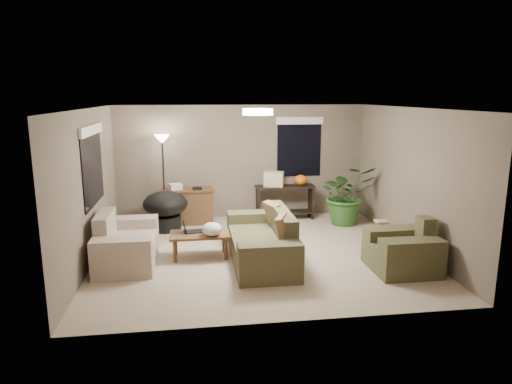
{
  "coord_description": "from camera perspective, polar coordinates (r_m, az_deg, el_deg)",
  "views": [
    {
      "loc": [
        -1.08,
        -7.51,
        2.72
      ],
      "look_at": [
        0.0,
        0.2,
        1.05
      ],
      "focal_mm": 32.0,
      "sensor_mm": 36.0,
      "label": 1
    }
  ],
  "objects": [
    {
      "name": "desk",
      "position": [
        9.88,
        -8.47,
        -1.75
      ],
      "size": [
        1.1,
        0.5,
        0.75
      ],
      "color": "brown",
      "rests_on": "ground"
    },
    {
      "name": "houseplant",
      "position": [
        9.9,
        11.22,
        -1.11
      ],
      "size": [
        1.15,
        1.28,
        1.0
      ],
      "primitive_type": "imported",
      "color": "#2D5923",
      "rests_on": "ground"
    },
    {
      "name": "ceiling_fixture",
      "position": [
        7.6,
        0.21,
        9.99
      ],
      "size": [
        0.5,
        0.5,
        0.1
      ],
      "primitive_type": "cylinder",
      "color": "white",
      "rests_on": "room_shell"
    },
    {
      "name": "papasan_chair",
      "position": [
        9.44,
        -11.25,
        -1.95
      ],
      "size": [
        1.04,
        1.04,
        0.8
      ],
      "color": "black",
      "rests_on": "ground"
    },
    {
      "name": "armchair",
      "position": [
        7.59,
        17.89,
        -7.13
      ],
      "size": [
        0.95,
        1.0,
        0.85
      ],
      "color": "#47452A",
      "rests_on": "ground"
    },
    {
      "name": "laptop",
      "position": [
        7.87,
        -8.29,
        -4.57
      ],
      "size": [
        0.38,
        0.27,
        0.24
      ],
      "color": "black",
      "rests_on": "coffee_table"
    },
    {
      "name": "floor_lamp",
      "position": [
        9.64,
        -11.61,
        5.17
      ],
      "size": [
        0.32,
        0.32,
        1.91
      ],
      "color": "black",
      "rests_on": "ground"
    },
    {
      "name": "cardboard_box",
      "position": [
        9.99,
        2.25,
        1.63
      ],
      "size": [
        0.49,
        0.42,
        0.31
      ],
      "primitive_type": "cube",
      "rotation": [
        0.0,
        0.0,
        -0.3
      ],
      "color": "beige",
      "rests_on": "console_table"
    },
    {
      "name": "pumpkin",
      "position": [
        10.12,
        5.59,
        1.5
      ],
      "size": [
        0.32,
        0.32,
        0.23
      ],
      "primitive_type": "ellipsoid",
      "rotation": [
        0.0,
        0.0,
        0.15
      ],
      "color": "orange",
      "rests_on": "console_table"
    },
    {
      "name": "main_sofa",
      "position": [
        7.64,
        0.93,
        -6.42
      ],
      "size": [
        0.95,
        2.2,
        0.85
      ],
      "color": "#4C472D",
      "rests_on": "ground"
    },
    {
      "name": "coffee_table",
      "position": [
        7.81,
        -7.03,
        -5.59
      ],
      "size": [
        1.0,
        0.55,
        0.42
      ],
      "color": "brown",
      "rests_on": "ground"
    },
    {
      "name": "room_shell",
      "position": [
        7.73,
        0.21,
        1.14
      ],
      "size": [
        5.5,
        5.5,
        5.5
      ],
      "color": "#BEA88D",
      "rests_on": "ground"
    },
    {
      "name": "cat_scratching_post",
      "position": [
        8.58,
        15.3,
        -5.31
      ],
      "size": [
        0.32,
        0.32,
        0.5
      ],
      "color": "tan",
      "rests_on": "ground"
    },
    {
      "name": "window_left",
      "position": [
        8.04,
        -19.81,
        4.7
      ],
      "size": [
        0.05,
        1.56,
        1.33
      ],
      "color": "black",
      "rests_on": "room_shell"
    },
    {
      "name": "desk_papers",
      "position": [
        9.78,
        -9.46,
        0.62
      ],
      "size": [
        0.7,
        0.3,
        0.12
      ],
      "color": "silver",
      "rests_on": "desk"
    },
    {
      "name": "plastic_bag",
      "position": [
        7.62,
        -5.53,
        -4.64
      ],
      "size": [
        0.37,
        0.34,
        0.23
      ],
      "primitive_type": "ellipsoid",
      "rotation": [
        0.0,
        0.0,
        0.18
      ],
      "color": "white",
      "rests_on": "coffee_table"
    },
    {
      "name": "throw_pillows",
      "position": [
        7.57,
        2.85,
        -3.78
      ],
      "size": [
        0.37,
        1.4,
        0.47
      ],
      "color": "#8C7251",
      "rests_on": "main_sofa"
    },
    {
      "name": "console_table",
      "position": [
        10.14,
        3.62,
        -0.94
      ],
      "size": [
        1.3,
        0.4,
        0.75
      ],
      "color": "black",
      "rests_on": "ground"
    },
    {
      "name": "window_back",
      "position": [
        10.31,
        5.44,
        6.86
      ],
      "size": [
        1.06,
        0.05,
        1.33
      ],
      "color": "black",
      "rests_on": "room_shell"
    },
    {
      "name": "loveseat",
      "position": [
        7.84,
        -16.01,
        -6.38
      ],
      "size": [
        0.9,
        1.6,
        0.85
      ],
      "color": "beige",
      "rests_on": "ground"
    }
  ]
}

